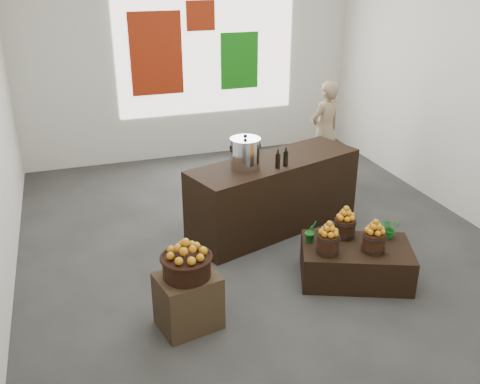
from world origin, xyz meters
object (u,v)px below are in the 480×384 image
object	(u,v)px
wicker_basket	(187,267)
stock_pot_left	(245,154)
crate	(188,301)
display_table	(355,262)
shopper	(325,131)
counter	(274,194)

from	to	relation	value
wicker_basket	stock_pot_left	world-z (taller)	stock_pot_left
crate	display_table	distance (m)	2.03
display_table	stock_pot_left	size ratio (longest dim) A/B	3.29
display_table	shopper	bearing A→B (deg)	92.73
counter	stock_pot_left	xyz separation A→B (m)	(-0.47, -0.15, 0.68)
counter	stock_pot_left	world-z (taller)	stock_pot_left
shopper	stock_pot_left	bearing A→B (deg)	20.43
counter	wicker_basket	bearing A→B (deg)	-151.22
stock_pot_left	display_table	bearing A→B (deg)	-56.90
stock_pot_left	shopper	xyz separation A→B (m)	(1.92, 1.57, -0.35)
display_table	counter	distance (m)	1.58
wicker_basket	shopper	size ratio (longest dim) A/B	0.28
crate	shopper	bearing A→B (deg)	45.81
wicker_basket	display_table	world-z (taller)	wicker_basket
crate	display_table	bearing A→B (deg)	6.43
crate	stock_pot_left	world-z (taller)	stock_pot_left
crate	stock_pot_left	distance (m)	2.13
counter	shopper	distance (m)	2.05
crate	shopper	size ratio (longest dim) A/B	0.35
crate	display_table	world-z (taller)	crate
counter	shopper	world-z (taller)	shopper
counter	stock_pot_left	distance (m)	0.84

